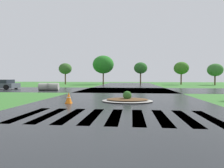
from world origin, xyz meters
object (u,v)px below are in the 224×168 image
drainage_pipe_stack (49,87)px  traffic_cone (69,98)px  median_island (127,100)px  car_blue_compact (1,85)px

drainage_pipe_stack → traffic_cone: bearing=-60.5°
median_island → traffic_cone: 3.64m
car_blue_compact → drainage_pipe_stack: (7.30, -1.81, -0.16)m
median_island → car_blue_compact: bearing=146.3°
drainage_pipe_stack → traffic_cone: size_ratio=3.57×
drainage_pipe_stack → median_island: bearing=-44.8°
car_blue_compact → traffic_cone: bearing=138.3°
median_island → drainage_pipe_stack: (-9.41, 9.33, 0.32)m
drainage_pipe_stack → traffic_cone: 12.14m
median_island → traffic_cone: median_island is taller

